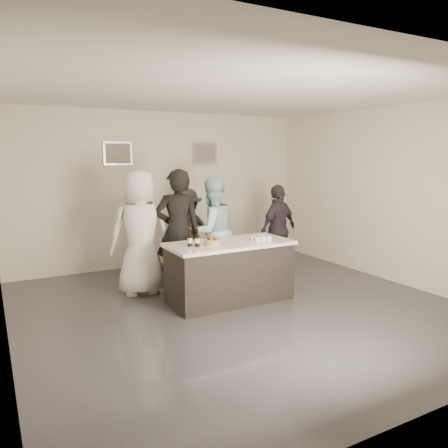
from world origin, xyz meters
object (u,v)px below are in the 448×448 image
at_px(beer_bottle_b, 197,237).
at_px(person_guest_left, 141,233).
at_px(beer_bottle_a, 190,237).
at_px(person_guest_right, 278,229).
at_px(bar_counter, 230,272).
at_px(person_main_blue, 212,232).
at_px(person_main_black, 178,232).
at_px(cake, 212,242).
at_px(person_guest_back, 187,230).

relative_size(beer_bottle_b, person_guest_left, 0.13).
xyz_separation_m(beer_bottle_a, person_guest_right, (2.22, 0.97, -0.21)).
bearing_deg(bar_counter, person_main_blue, 80.55).
bearing_deg(person_main_blue, person_main_black, 3.74).
height_order(bar_counter, person_guest_right, person_guest_right).
distance_m(cake, beer_bottle_a, 0.34).
bearing_deg(person_guest_left, person_main_blue, -175.98).
distance_m(bar_counter, person_guest_back, 1.90).
bearing_deg(person_main_blue, beer_bottle_a, 43.20).
bearing_deg(person_guest_back, person_main_black, 70.97).
bearing_deg(person_guest_back, person_guest_right, 159.55).
relative_size(bar_counter, person_main_black, 0.95).
bearing_deg(beer_bottle_b, person_guest_left, 115.63).
height_order(person_guest_left, person_guest_back, person_guest_left).
xyz_separation_m(person_guest_left, person_guest_back, (1.19, 0.89, -0.20)).
bearing_deg(person_guest_left, person_guest_back, -133.33).
relative_size(person_main_black, person_guest_back, 1.27).
xyz_separation_m(person_main_black, person_main_blue, (0.64, 0.09, -0.07)).
bearing_deg(person_guest_left, beer_bottle_b, 125.37).
bearing_deg(person_main_black, beer_bottle_b, 102.32).
bearing_deg(person_main_blue, cake, 59.20).
xyz_separation_m(cake, person_guest_right, (1.90, 1.04, -0.12)).
bearing_deg(beer_bottle_a, person_main_black, 79.78).
relative_size(beer_bottle_a, person_main_black, 0.13).
bearing_deg(person_main_black, person_guest_right, -158.39).
distance_m(person_main_black, person_main_blue, 0.65).
height_order(person_main_blue, person_guest_right, person_main_blue).
bearing_deg(beer_bottle_a, bar_counter, -0.51).
height_order(beer_bottle_a, person_guest_back, person_guest_back).
height_order(beer_bottle_a, person_main_blue, person_main_blue).
bearing_deg(bar_counter, person_guest_right, 31.66).
distance_m(person_guest_left, person_guest_back, 1.50).
distance_m(person_main_black, person_guest_left, 0.58).
xyz_separation_m(bar_counter, cake, (-0.32, -0.06, 0.49)).
bearing_deg(beer_bottle_a, cake, -11.90).
relative_size(cake, person_main_black, 0.12).
height_order(beer_bottle_b, person_main_blue, person_main_blue).
relative_size(cake, person_guest_left, 0.12).
relative_size(person_main_blue, person_guest_left, 0.93).
xyz_separation_m(beer_bottle_b, person_guest_back, (0.69, 1.92, -0.26)).
distance_m(bar_counter, beer_bottle_a, 0.86).
bearing_deg(person_guest_left, bar_counter, 146.86).
bearing_deg(cake, bar_counter, 11.05).
relative_size(cake, person_guest_back, 0.15).
relative_size(bar_counter, person_main_blue, 1.02).
bearing_deg(beer_bottle_a, person_guest_right, 23.58).
xyz_separation_m(bar_counter, beer_bottle_a, (-0.64, 0.01, 0.58)).
relative_size(person_main_blue, person_guest_right, 1.11).
height_order(bar_counter, person_main_black, person_main_black).
relative_size(bar_counter, cake, 7.89).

